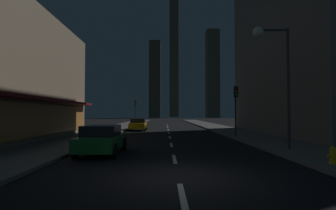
{
  "coord_description": "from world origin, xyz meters",
  "views": [
    {
      "loc": [
        -0.44,
        -8.43,
        2.04
      ],
      "look_at": [
        0.0,
        25.22,
        3.15
      ],
      "focal_mm": 27.66,
      "sensor_mm": 36.0,
      "label": 1
    }
  ],
  "objects_px": {
    "fire_hydrant_yellow_near": "(333,156)",
    "street_lamp_right": "(273,57)",
    "car_parked_near": "(102,139)",
    "fire_hydrant_far_left": "(113,129)",
    "car_parked_far": "(138,124)",
    "traffic_light_far_left": "(136,107)",
    "traffic_light_near_right": "(236,100)"
  },
  "relations": [
    {
      "from": "traffic_light_near_right",
      "to": "traffic_light_far_left",
      "type": "xyz_separation_m",
      "value": [
        -11.0,
        23.56,
        0.0
      ]
    },
    {
      "from": "traffic_light_far_left",
      "to": "fire_hydrant_yellow_near",
      "type": "bearing_deg",
      "value": -72.12
    },
    {
      "from": "car_parked_far",
      "to": "traffic_light_near_right",
      "type": "relative_size",
      "value": 1.01
    },
    {
      "from": "traffic_light_near_right",
      "to": "traffic_light_far_left",
      "type": "height_order",
      "value": "same"
    },
    {
      "from": "fire_hydrant_yellow_near",
      "to": "traffic_light_far_left",
      "type": "bearing_deg",
      "value": 107.88
    },
    {
      "from": "fire_hydrant_far_left",
      "to": "traffic_light_near_right",
      "type": "xyz_separation_m",
      "value": [
        11.4,
        -5.99,
        2.74
      ]
    },
    {
      "from": "car_parked_near",
      "to": "fire_hydrant_yellow_near",
      "type": "relative_size",
      "value": 6.48
    },
    {
      "from": "fire_hydrant_yellow_near",
      "to": "fire_hydrant_far_left",
      "type": "relative_size",
      "value": 1.0
    },
    {
      "from": "car_parked_near",
      "to": "traffic_light_far_left",
      "type": "xyz_separation_m",
      "value": [
        -1.9,
        31.9,
        2.45
      ]
    },
    {
      "from": "car_parked_far",
      "to": "traffic_light_far_left",
      "type": "height_order",
      "value": "traffic_light_far_left"
    },
    {
      "from": "fire_hydrant_yellow_near",
      "to": "street_lamp_right",
      "type": "distance_m",
      "value": 6.15
    },
    {
      "from": "car_parked_near",
      "to": "fire_hydrant_far_left",
      "type": "distance_m",
      "value": 14.52
    },
    {
      "from": "car_parked_far",
      "to": "traffic_light_near_right",
      "type": "distance_m",
      "value": 13.48
    },
    {
      "from": "car_parked_far",
      "to": "traffic_light_far_left",
      "type": "relative_size",
      "value": 1.01
    },
    {
      "from": "traffic_light_near_right",
      "to": "street_lamp_right",
      "type": "bearing_deg",
      "value": -90.89
    },
    {
      "from": "fire_hydrant_far_left",
      "to": "car_parked_near",
      "type": "bearing_deg",
      "value": -80.88
    },
    {
      "from": "traffic_light_near_right",
      "to": "street_lamp_right",
      "type": "relative_size",
      "value": 0.64
    },
    {
      "from": "car_parked_far",
      "to": "traffic_light_near_right",
      "type": "height_order",
      "value": "traffic_light_near_right"
    },
    {
      "from": "fire_hydrant_far_left",
      "to": "street_lamp_right",
      "type": "bearing_deg",
      "value": -50.58
    },
    {
      "from": "fire_hydrant_far_left",
      "to": "street_lamp_right",
      "type": "height_order",
      "value": "street_lamp_right"
    },
    {
      "from": "street_lamp_right",
      "to": "fire_hydrant_far_left",
      "type": "bearing_deg",
      "value": 129.42
    },
    {
      "from": "car_parked_far",
      "to": "fire_hydrant_far_left",
      "type": "height_order",
      "value": "car_parked_far"
    },
    {
      "from": "fire_hydrant_yellow_near",
      "to": "street_lamp_right",
      "type": "bearing_deg",
      "value": 97.33
    },
    {
      "from": "car_parked_near",
      "to": "traffic_light_near_right",
      "type": "height_order",
      "value": "traffic_light_near_right"
    },
    {
      "from": "car_parked_far",
      "to": "fire_hydrant_yellow_near",
      "type": "bearing_deg",
      "value": -66.07
    },
    {
      "from": "car_parked_near",
      "to": "street_lamp_right",
      "type": "bearing_deg",
      "value": 3.91
    },
    {
      "from": "car_parked_near",
      "to": "fire_hydrant_far_left",
      "type": "relative_size",
      "value": 6.48
    },
    {
      "from": "traffic_light_near_right",
      "to": "fire_hydrant_far_left",
      "type": "bearing_deg",
      "value": 152.28
    },
    {
      "from": "car_parked_far",
      "to": "traffic_light_near_right",
      "type": "xyz_separation_m",
      "value": [
        9.1,
        -9.64,
        2.45
      ]
    },
    {
      "from": "car_parked_far",
      "to": "fire_hydrant_far_left",
      "type": "relative_size",
      "value": 6.48
    },
    {
      "from": "street_lamp_right",
      "to": "car_parked_far",
      "type": "bearing_deg",
      "value": 117.34
    },
    {
      "from": "car_parked_far",
      "to": "fire_hydrant_far_left",
      "type": "distance_m",
      "value": 4.32
    }
  ]
}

